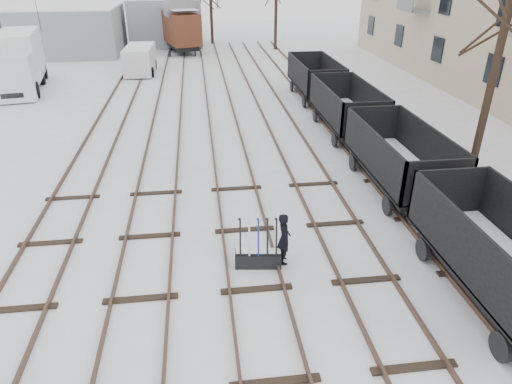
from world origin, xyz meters
TOP-DOWN VIEW (x-y plane):
  - ground at (0.00, 0.00)m, footprint 120.00×120.00m
  - tracks at (-0.00, 13.67)m, footprint 13.90×52.00m
  - shed_left at (-13.00, 36.00)m, footprint 10.00×8.00m
  - shed_right at (-4.00, 40.00)m, footprint 7.00×6.00m
  - ground_frame at (0.19, 1.07)m, footprint 1.34×0.58m
  - worker at (0.94, 1.17)m, footprint 0.40×0.59m
  - freight_wagon_a at (6.00, -1.10)m, footprint 2.33×5.83m
  - freight_wagon_b at (6.00, 5.30)m, footprint 2.33×5.83m
  - freight_wagon_c at (6.00, 11.70)m, footprint 2.33×5.83m
  - freight_wagon_d at (6.00, 18.10)m, footprint 2.33×5.83m
  - box_van_wagon at (-2.41, 35.07)m, footprint 3.98×5.68m
  - lorry at (-12.92, 22.73)m, footprint 3.58×8.28m
  - panel_van at (-5.46, 26.80)m, footprint 2.13×4.63m
  - crane at (-14.51, 25.42)m, footprint 2.60×6.04m
  - tree_near at (9.43, 5.92)m, footprint 0.30×0.30m
  - tree_far_left at (0.57, 40.15)m, footprint 0.30×0.30m
  - tree_far_right at (6.50, 35.91)m, footprint 0.30×0.30m

SIDE VIEW (x-z plane):
  - ground at x=0.00m, z-range 0.00..0.00m
  - tracks at x=0.00m, z-range -0.01..0.16m
  - ground_frame at x=0.19m, z-range -0.46..1.03m
  - worker at x=0.94m, z-range 0.00..1.57m
  - freight_wagon_a at x=6.00m, z-range -0.28..2.10m
  - freight_wagon_b at x=6.00m, z-range -0.28..2.10m
  - freight_wagon_c at x=6.00m, z-range -0.28..2.10m
  - freight_wagon_d at x=6.00m, z-range -0.28..2.10m
  - panel_van at x=-5.46m, z-range 0.04..2.05m
  - lorry at x=-12.92m, z-range 0.05..3.68m
  - shed_left at x=-13.00m, z-range 0.00..4.10m
  - shed_right at x=-4.00m, z-range 0.00..4.50m
  - box_van_wagon at x=-2.41m, z-range 0.33..4.26m
  - crane at x=-14.51m, z-range -2.40..7.73m
  - tree_far_left at x=0.57m, z-range 0.00..5.63m
  - tree_far_right at x=6.50m, z-range 0.00..6.48m
  - tree_near at x=9.43m, z-range 0.00..6.61m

